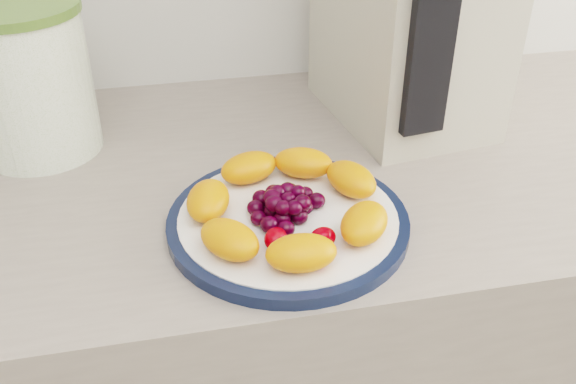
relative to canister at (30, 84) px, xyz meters
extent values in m
cube|color=gray|center=(0.36, -0.11, -0.55)|extent=(3.50, 0.60, 0.90)
cylinder|color=#0F1A35|center=(0.30, -0.26, -0.09)|extent=(0.28, 0.28, 0.01)
cylinder|color=white|center=(0.30, -0.26, -0.09)|extent=(0.26, 0.26, 0.02)
cylinder|color=#4A7218|center=(0.00, 0.00, 0.00)|extent=(0.19, 0.19, 0.20)
cylinder|color=#557432|center=(0.00, 0.00, 0.10)|extent=(0.19, 0.19, 0.01)
cube|color=#B7B09E|center=(0.53, 0.00, 0.07)|extent=(0.23, 0.30, 0.35)
cube|color=black|center=(0.51, -0.15, 0.08)|extent=(0.06, 0.03, 0.26)
ellipsoid|color=orange|center=(0.39, -0.22, -0.06)|extent=(0.07, 0.09, 0.04)
ellipsoid|color=orange|center=(0.34, -0.17, -0.06)|extent=(0.09, 0.08, 0.04)
ellipsoid|color=orange|center=(0.27, -0.17, -0.06)|extent=(0.09, 0.07, 0.04)
ellipsoid|color=orange|center=(0.21, -0.23, -0.06)|extent=(0.07, 0.09, 0.04)
ellipsoid|color=orange|center=(0.23, -0.31, -0.06)|extent=(0.08, 0.09, 0.04)
ellipsoid|color=orange|center=(0.30, -0.35, -0.06)|extent=(0.08, 0.05, 0.04)
ellipsoid|color=orange|center=(0.38, -0.31, -0.06)|extent=(0.08, 0.09, 0.04)
ellipsoid|color=black|center=(0.30, -0.26, -0.07)|extent=(0.02, 0.02, 0.02)
ellipsoid|color=black|center=(0.32, -0.26, -0.07)|extent=(0.02, 0.02, 0.02)
ellipsoid|color=black|center=(0.31, -0.24, -0.07)|extent=(0.02, 0.02, 0.02)
ellipsoid|color=black|center=(0.29, -0.24, -0.07)|extent=(0.02, 0.02, 0.02)
ellipsoid|color=black|center=(0.28, -0.26, -0.07)|extent=(0.02, 0.02, 0.02)
ellipsoid|color=black|center=(0.29, -0.28, -0.07)|extent=(0.02, 0.02, 0.02)
ellipsoid|color=black|center=(0.31, -0.28, -0.07)|extent=(0.02, 0.02, 0.02)
ellipsoid|color=black|center=(0.34, -0.25, -0.07)|extent=(0.02, 0.02, 0.02)
ellipsoid|color=black|center=(0.33, -0.23, -0.07)|extent=(0.02, 0.02, 0.02)
ellipsoid|color=black|center=(0.31, -0.22, -0.07)|extent=(0.02, 0.02, 0.02)
ellipsoid|color=black|center=(0.29, -0.22, -0.07)|extent=(0.02, 0.02, 0.02)
ellipsoid|color=black|center=(0.28, -0.23, -0.07)|extent=(0.02, 0.02, 0.02)
ellipsoid|color=black|center=(0.27, -0.25, -0.07)|extent=(0.02, 0.02, 0.02)
ellipsoid|color=black|center=(0.27, -0.27, -0.07)|extent=(0.02, 0.02, 0.02)
ellipsoid|color=black|center=(0.28, -0.29, -0.07)|extent=(0.02, 0.02, 0.02)
ellipsoid|color=black|center=(0.29, -0.29, -0.07)|extent=(0.02, 0.02, 0.02)
ellipsoid|color=black|center=(0.30, -0.26, -0.06)|extent=(0.02, 0.02, 0.02)
ellipsoid|color=black|center=(0.32, -0.25, -0.06)|extent=(0.02, 0.02, 0.02)
ellipsoid|color=black|center=(0.31, -0.24, -0.06)|extent=(0.02, 0.02, 0.02)
ellipsoid|color=black|center=(0.29, -0.24, -0.06)|extent=(0.02, 0.02, 0.02)
ellipsoid|color=black|center=(0.28, -0.25, -0.06)|extent=(0.02, 0.02, 0.02)
ellipsoid|color=black|center=(0.28, -0.26, -0.06)|extent=(0.02, 0.02, 0.02)
ellipsoid|color=black|center=(0.29, -0.27, -0.06)|extent=(0.02, 0.02, 0.02)
ellipsoid|color=black|center=(0.31, -0.28, -0.06)|extent=(0.02, 0.02, 0.02)
ellipsoid|color=black|center=(0.32, -0.27, -0.06)|extent=(0.02, 0.02, 0.02)
ellipsoid|color=#C00007|center=(0.30, -0.33, -0.07)|extent=(0.03, 0.03, 0.02)
ellipsoid|color=#C00007|center=(0.33, -0.32, -0.07)|extent=(0.04, 0.03, 0.02)
ellipsoid|color=#C00007|center=(0.31, -0.35, -0.07)|extent=(0.04, 0.04, 0.02)
ellipsoid|color=#C00007|center=(0.28, -0.31, -0.07)|extent=(0.04, 0.04, 0.02)
camera|label=1|loc=(0.18, -0.86, 0.35)|focal=40.00mm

